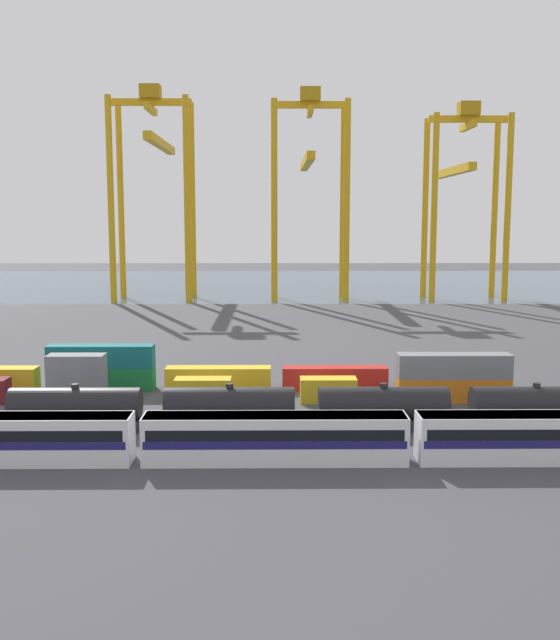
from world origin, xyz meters
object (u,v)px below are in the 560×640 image
Objects in this scene: shipping_container_11 at (335,378)px; gantry_crane_east at (463,184)px; passenger_train at (275,436)px; shipping_container_5 at (453,389)px; gantry_crane_west at (154,170)px; gantry_crane_central at (309,176)px; freight_tank_row at (383,408)px.

shipping_container_11 is 109.71m from gantry_crane_east.
passenger_train is 135.29m from gantry_crane_east.
shipping_container_5 is 0.24× the size of gantry_crane_west.
passenger_train is 26.55m from shipping_container_11.
shipping_container_11 is 0.24× the size of gantry_crane_central.
gantry_crane_east is at bearing -1.00° from gantry_crane_central.
freight_tank_row is at bearing -131.08° from shipping_container_5.
passenger_train is 27.55m from shipping_container_5.
shipping_container_5 is 109.67m from gantry_crane_central.
gantry_crane_east reaches higher than passenger_train.
gantry_crane_west is at bearing -179.79° from gantry_crane_central.
passenger_train is at bearing -137.80° from freight_tank_row.
shipping_container_11 is 109.80m from gantry_crane_west.
gantry_crane_west is 75.74m from gantry_crane_east.
freight_tank_row is 1.47× the size of gantry_crane_east.
shipping_container_11 is at bearing 100.71° from freight_tank_row.
gantry_crane_central reaches higher than gantry_crane_east.
gantry_crane_central is at bearing 85.99° from passenger_train.
passenger_train reaches higher than shipping_container_11.
passenger_train is 131.48m from gantry_crane_west.
passenger_train is at bearing -105.26° from shipping_container_11.
passenger_train is 1.30× the size of gantry_crane_central.
gantry_crane_east is at bearing 69.45° from passenger_train.
gantry_crane_west is (-39.17, 115.67, 29.37)m from freight_tank_row.
gantry_crane_east is at bearing 75.36° from shipping_container_5.
freight_tank_row is at bearing -107.59° from gantry_crane_east.
gantry_crane_east reaches higher than shipping_container_11.
gantry_crane_east is (27.33, 104.64, 26.91)m from shipping_container_5.
shipping_container_5 and shipping_container_11 have the same top height.
freight_tank_row is at bearing 42.20° from passenger_train.
freight_tank_row is 13.97m from shipping_container_5.
gantry_crane_central is (8.76, 124.97, 27.96)m from passenger_train.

